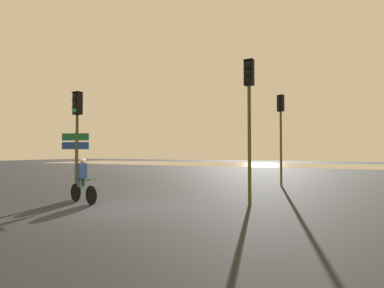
# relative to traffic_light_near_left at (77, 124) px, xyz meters

# --- Properties ---
(ground_plane) EXTENTS (120.00, 120.00, 0.00)m
(ground_plane) POSITION_rel_traffic_light_near_left_xyz_m (2.62, -1.04, -2.92)
(ground_plane) COLOR black
(water_strip) EXTENTS (80.00, 16.00, 0.01)m
(water_strip) POSITION_rel_traffic_light_near_left_xyz_m (2.62, 35.94, -2.92)
(water_strip) COLOR #9E937F
(water_strip) RESTS_ON ground
(traffic_light_near_left) EXTENTS (0.34, 0.36, 4.18)m
(traffic_light_near_left) POSITION_rel_traffic_light_near_left_xyz_m (0.00, 0.00, 0.00)
(traffic_light_near_left) COLOR #4C4719
(traffic_light_near_left) RESTS_ON ground
(traffic_light_far_right) EXTENTS (0.40, 0.42, 4.95)m
(traffic_light_far_right) POSITION_rel_traffic_light_near_left_xyz_m (6.54, 8.10, 0.49)
(traffic_light_far_right) COLOR #4C4719
(traffic_light_far_right) RESTS_ON ground
(traffic_light_near_right) EXTENTS (0.33, 0.34, 5.02)m
(traffic_light_near_right) POSITION_rel_traffic_light_near_left_xyz_m (6.44, 1.44, 0.54)
(traffic_light_near_right) COLOR #4C4719
(traffic_light_near_right) RESTS_ON ground
(direction_sign_post) EXTENTS (1.05, 0.37, 2.60)m
(direction_sign_post) POSITION_rel_traffic_light_near_left_xyz_m (-0.05, -0.02, -1.13)
(direction_sign_post) COLOR slate
(direction_sign_post) RESTS_ON ground
(cyclist) EXTENTS (1.66, 0.60, 1.62)m
(cyclist) POSITION_rel_traffic_light_near_left_xyz_m (0.89, -0.60, -2.10)
(cyclist) COLOR black
(cyclist) RESTS_ON ground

